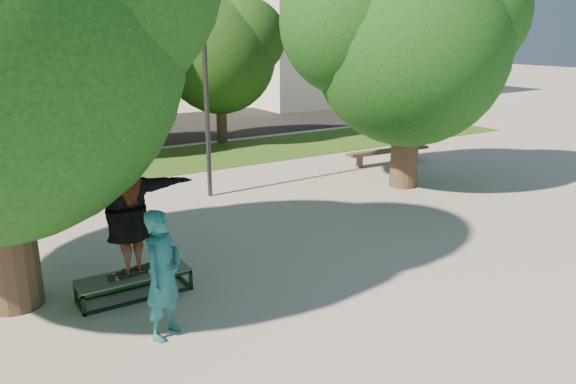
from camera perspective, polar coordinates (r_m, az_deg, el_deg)
ground at (r=10.40m, az=-1.36°, el=-7.84°), size 120.00×120.00×0.00m
grass_strip at (r=19.08m, az=-13.55°, el=2.90°), size 30.00×4.00×0.02m
asphalt_strip at (r=25.01m, az=-20.64°, el=5.36°), size 40.00×8.00×0.01m
tree_right at (r=15.58m, az=11.97°, el=15.31°), size 6.24×5.33×6.51m
bg_tree_mid at (r=20.60m, az=-22.38°, el=14.37°), size 5.76×4.92×6.24m
bg_tree_right at (r=21.83m, az=-7.23°, el=14.06°), size 5.04×4.31×5.43m
lamppost at (r=14.45m, az=-8.39°, el=11.69°), size 0.25×0.15×6.11m
side_building at (r=37.85m, az=5.12°, el=15.70°), size 15.00×10.00×8.00m
grind_box at (r=9.69m, az=-15.33°, el=-9.09°), size 1.80×0.60×0.38m
skater_rig at (r=9.26m, az=-15.98°, el=-2.62°), size 2.23×0.72×1.87m
bystander at (r=8.10m, az=-12.59°, el=-8.17°), size 0.82×0.76×1.89m
bench at (r=18.67m, az=10.15°, el=4.04°), size 3.13×0.59×0.48m
car_grey at (r=25.25m, az=-22.59°, el=7.13°), size 2.96×6.00×1.64m
car_silver_b at (r=22.59m, az=-18.22°, el=6.36°), size 2.30×5.01×1.42m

